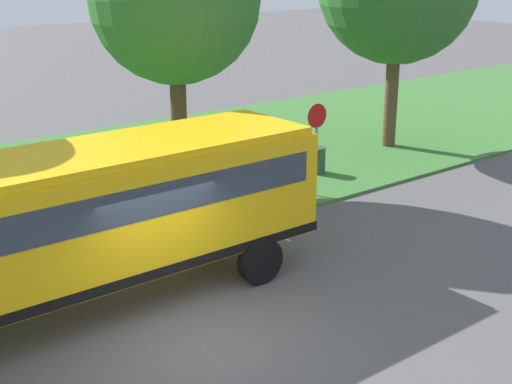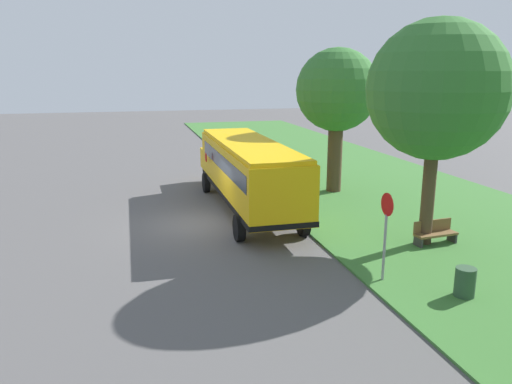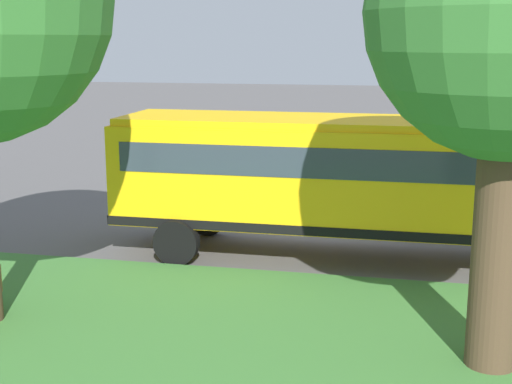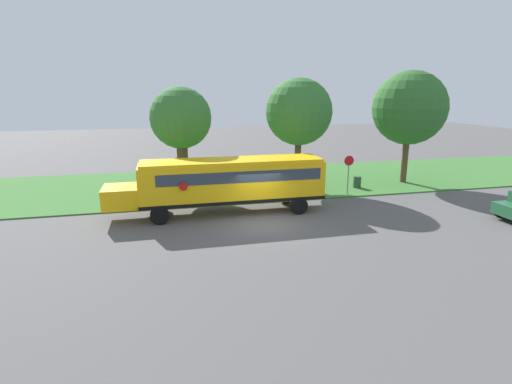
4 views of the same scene
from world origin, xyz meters
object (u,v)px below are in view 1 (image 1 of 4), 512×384
at_px(park_bench, 179,171).
at_px(trash_bin, 316,161).
at_px(stop_sign, 316,139).
at_px(school_bus, 51,223).

xyz_separation_m(park_bench, trash_bin, (1.72, 4.00, -0.02)).
height_order(stop_sign, park_bench, stop_sign).
height_order(school_bus, stop_sign, school_bus).
distance_m(school_bus, trash_bin, 10.98).
bearing_deg(trash_bin, park_bench, -113.19).
relative_size(school_bus, trash_bin, 13.80).
distance_m(school_bus, stop_sign, 8.90).
bearing_deg(stop_sign, trash_bin, 136.22).
relative_size(school_bus, park_bench, 7.57).
bearing_deg(park_bench, trash_bin, 66.81).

